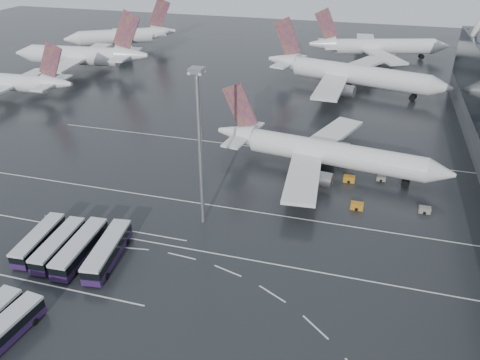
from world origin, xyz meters
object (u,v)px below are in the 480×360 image
(bus_row_near_c, at_px, (80,248))
(bus_row_near_d, at_px, (108,251))
(gse_cart_belly_a, at_px, (357,206))
(airliner_main, at_px, (323,153))
(bus_row_near_a, at_px, (39,240))
(jet_remote_mid, at_px, (83,56))
(floodlight_mast, at_px, (199,131))
(bus_row_far_b, at_px, (1,334))
(gse_cart_belly_d, at_px, (425,210))
(jet_remote_west, at_px, (14,83))
(gse_cart_belly_b, at_px, (381,178))
(airliner_gate_c, at_px, (376,47))
(gse_cart_belly_c, at_px, (303,198))
(airliner_gate_b, at_px, (350,74))
(bus_row_near_b, at_px, (59,245))
(gse_cart_belly_e, at_px, (349,179))
(jet_remote_far, at_px, (123,36))

(bus_row_near_c, xyz_separation_m, bus_row_near_d, (4.63, 0.53, 0.02))
(bus_row_near_d, xyz_separation_m, gse_cart_belly_a, (37.08, 26.51, -1.19))
(airliner_main, distance_m, bus_row_near_a, 57.89)
(jet_remote_mid, xyz_separation_m, floodlight_mast, (74.23, -79.87, 11.97))
(bus_row_far_b, relative_size, gse_cart_belly_d, 6.11)
(jet_remote_west, distance_m, bus_row_near_c, 90.18)
(gse_cart_belly_a, bearing_deg, airliner_main, 121.33)
(bus_row_near_a, height_order, gse_cart_belly_d, bus_row_near_a)
(gse_cart_belly_b, bearing_deg, bus_row_near_d, -136.43)
(jet_remote_west, relative_size, bus_row_near_a, 3.26)
(airliner_gate_c, xyz_separation_m, gse_cart_belly_c, (-10.14, -114.43, -4.33))
(bus_row_near_c, distance_m, gse_cart_belly_b, 60.75)
(gse_cart_belly_d, bearing_deg, gse_cart_belly_a, -169.95)
(bus_row_near_d, relative_size, gse_cart_belly_a, 5.88)
(airliner_gate_c, height_order, bus_row_near_d, airliner_gate_c)
(airliner_gate_b, xyz_separation_m, jet_remote_west, (-97.96, -35.32, -0.61))
(bus_row_near_b, relative_size, floodlight_mast, 0.45)
(bus_row_near_a, distance_m, gse_cart_belly_b, 66.77)
(airliner_gate_c, bearing_deg, airliner_main, -111.26)
(bus_row_near_b, bearing_deg, airliner_gate_c, -21.16)
(gse_cart_belly_d, xyz_separation_m, gse_cart_belly_e, (-14.45, 8.23, 0.06))
(jet_remote_mid, distance_m, floodlight_mast, 109.70)
(gse_cart_belly_d, bearing_deg, bus_row_near_d, -149.81)
(bus_row_near_d, bearing_deg, bus_row_far_b, 159.52)
(airliner_gate_c, xyz_separation_m, jet_remote_west, (-105.02, -77.70, -0.30))
(airliner_gate_b, xyz_separation_m, jet_remote_mid, (-93.39, -4.39, 0.46))
(bus_row_near_b, distance_m, gse_cart_belly_b, 63.82)
(gse_cart_belly_a, bearing_deg, floodlight_mast, -155.57)
(airliner_main, height_order, bus_row_near_c, airliner_main)
(bus_row_near_d, distance_m, floodlight_mast, 24.00)
(bus_row_near_c, distance_m, gse_cart_belly_c, 41.64)
(airliner_gate_b, relative_size, jet_remote_far, 1.40)
(bus_row_near_c, height_order, floodlight_mast, floodlight_mast)
(jet_remote_mid, height_order, bus_row_near_a, jet_remote_mid)
(airliner_main, height_order, airliner_gate_b, airliner_gate_b)
(airliner_gate_c, bearing_deg, gse_cart_belly_d, -100.33)
(gse_cart_belly_a, bearing_deg, bus_row_near_b, -149.24)
(airliner_main, height_order, gse_cart_belly_e, airliner_main)
(airliner_main, distance_m, bus_row_far_b, 67.80)
(floodlight_mast, height_order, gse_cart_belly_b, floodlight_mast)
(airliner_gate_c, distance_m, bus_row_near_c, 147.71)
(airliner_main, bearing_deg, bus_row_near_b, -124.37)
(jet_remote_mid, xyz_separation_m, bus_row_near_c, (58.89, -94.95, -3.86))
(airliner_gate_b, xyz_separation_m, jet_remote_far, (-96.69, 31.13, 0.01))
(jet_remote_far, xyz_separation_m, gse_cart_belly_d, (116.10, -101.25, -4.64))
(airliner_main, distance_m, jet_remote_mid, 106.95)
(floodlight_mast, bearing_deg, bus_row_near_d, -126.40)
(airliner_gate_b, bearing_deg, gse_cart_belly_d, -59.66)
(bus_row_far_b, distance_m, floodlight_mast, 39.97)
(airliner_gate_b, bearing_deg, bus_row_near_a, -98.29)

